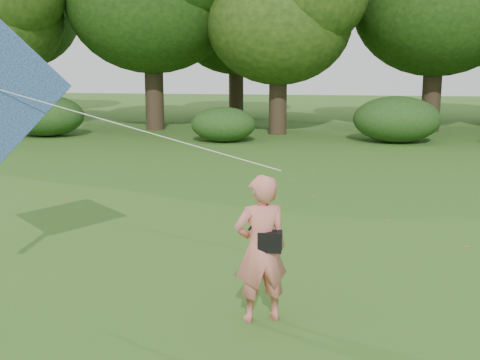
# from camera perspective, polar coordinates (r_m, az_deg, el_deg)

# --- Properties ---
(ground) EXTENTS (100.00, 100.00, 0.00)m
(ground) POSITION_cam_1_polar(r_m,az_deg,el_deg) (7.88, 6.72, -13.92)
(ground) COLOR #265114
(ground) RESTS_ON ground
(man_kite_flyer) EXTENTS (0.83, 0.71, 1.94)m
(man_kite_flyer) POSITION_cam_1_polar(r_m,az_deg,el_deg) (7.76, 1.99, -6.54)
(man_kite_flyer) COLOR #E1756A
(man_kite_flyer) RESTS_ON ground
(crossbody_bag) EXTENTS (0.43, 0.20, 0.74)m
(crossbody_bag) POSITION_cam_1_polar(r_m,az_deg,el_deg) (7.68, 2.84, -5.74)
(crossbody_bag) COLOR black
(crossbody_bag) RESTS_ON ground
(tree_line) EXTENTS (54.70, 15.30, 9.48)m
(tree_line) POSITION_cam_1_polar(r_m,az_deg,el_deg) (30.13, 11.40, 15.50)
(tree_line) COLOR #3A2D1E
(tree_line) RESTS_ON ground
(shrub_band) EXTENTS (39.15, 3.22, 1.88)m
(shrub_band) POSITION_cam_1_polar(r_m,az_deg,el_deg) (24.87, 6.11, 5.60)
(shrub_band) COLOR #264919
(shrub_band) RESTS_ON ground
(fallen_leaves) EXTENTS (10.10, 15.32, 0.01)m
(fallen_leaves) POSITION_cam_1_polar(r_m,az_deg,el_deg) (12.31, 8.84, -4.54)
(fallen_leaves) COLOR brown
(fallen_leaves) RESTS_ON ground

